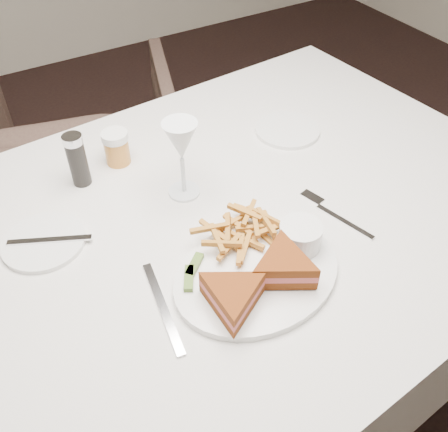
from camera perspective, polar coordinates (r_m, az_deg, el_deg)
ground at (r=1.62m, az=3.01°, el=-20.60°), size 5.00×5.00×0.00m
table at (r=1.31m, az=-1.15°, el=-12.33°), size 1.51×1.07×0.75m
chair_far at (r=1.93m, az=-15.63°, el=6.97°), size 0.86×0.83×0.71m
table_setting at (r=0.94m, az=0.11°, el=-1.45°), size 0.79×0.62×0.18m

